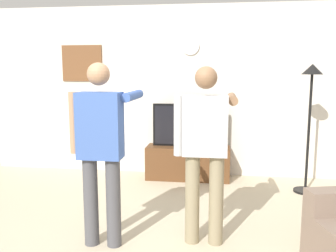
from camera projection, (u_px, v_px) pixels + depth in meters
The scene contains 8 objects.
back_wall at pixel (180, 91), 5.88m from camera, with size 6.40×0.10×2.70m, color silver.
tv_stand at pixel (188, 163), 5.68m from camera, with size 1.29×0.45×0.51m.
television at pixel (188, 125), 5.64m from camera, with size 1.11×0.07×0.66m.
wall_clock at pixel (190, 46), 5.69m from camera, with size 0.28×0.28×0.03m, color white.
framed_picture at pixel (82, 63), 5.98m from camera, with size 0.67×0.04×0.58m, color brown.
floor_lamp at pixel (310, 102), 4.91m from camera, with size 0.32×0.32×1.77m.
person_standing_nearer_lamp at pixel (101, 144), 3.43m from camera, with size 0.59×0.78×1.76m.
person_standing_nearer_couch at pixel (205, 145), 3.47m from camera, with size 0.60×0.78×1.73m.
Camera 1 is at (0.63, -2.92, 1.69)m, focal length 38.95 mm.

